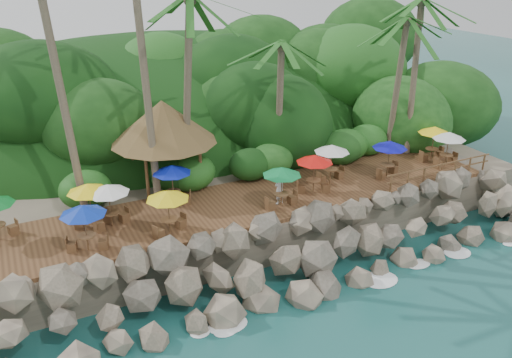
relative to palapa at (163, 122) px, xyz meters
name	(u,v)px	position (x,y,z in m)	size (l,w,h in m)	color
ground	(319,302)	(3.44, -9.69, -5.79)	(140.00, 140.00, 0.00)	#19514F
land_base	(190,158)	(3.44, 6.31, -4.74)	(32.00, 25.20, 2.10)	gray
jungle_hill	(158,140)	(3.44, 13.81, -5.79)	(44.80, 28.00, 15.40)	#143811
seawall	(296,257)	(3.44, -7.69, -4.64)	(29.00, 4.00, 2.30)	gray
terrace	(256,201)	(3.44, -3.69, -3.59)	(26.00, 5.00, 0.20)	brown
jungle_foliage	(195,178)	(3.44, 5.31, -5.79)	(44.00, 16.00, 12.00)	#143811
foam_line	(315,298)	(3.44, -9.39, -5.76)	(25.20, 0.80, 0.06)	white
palapa	(163,122)	(0.00, 0.00, 0.00)	(5.46, 5.46, 4.60)	brown
dining_clusters	(251,170)	(3.10, -3.81, -1.79)	(25.41, 4.65, 2.05)	brown
railing	(440,171)	(13.30, -6.04, -2.89)	(7.20, 0.10, 1.00)	brown
waiter	(279,188)	(4.24, -4.65, -2.68)	(0.59, 0.39, 1.63)	silver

